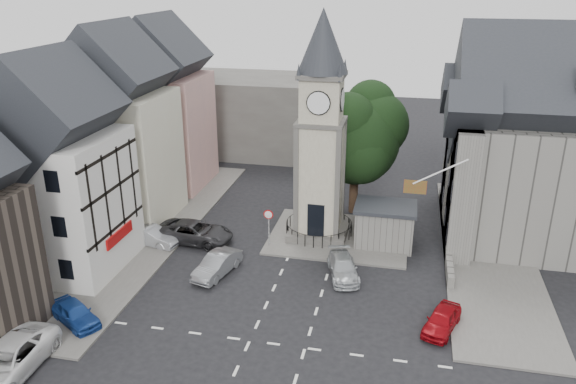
% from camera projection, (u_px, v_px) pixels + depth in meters
% --- Properties ---
extents(ground, '(120.00, 120.00, 0.00)m').
position_uv_depth(ground, '(298.00, 291.00, 34.61)').
color(ground, black).
rests_on(ground, ground).
extents(pavement_west, '(6.00, 30.00, 0.14)m').
position_uv_depth(pavement_west, '(152.00, 230.00, 42.52)').
color(pavement_west, '#595651').
rests_on(pavement_west, ground).
extents(pavement_east, '(6.00, 26.00, 0.14)m').
position_uv_depth(pavement_east, '(487.00, 250.00, 39.48)').
color(pavement_east, '#595651').
rests_on(pavement_east, ground).
extents(central_island, '(10.00, 8.00, 0.16)m').
position_uv_depth(central_island, '(339.00, 236.00, 41.56)').
color(central_island, '#595651').
rests_on(central_island, ground).
extents(road_markings, '(20.00, 8.00, 0.01)m').
position_uv_depth(road_markings, '(277.00, 344.00, 29.61)').
color(road_markings, silver).
rests_on(road_markings, ground).
extents(clock_tower, '(4.86, 4.86, 16.25)m').
position_uv_depth(clock_tower, '(321.00, 130.00, 38.91)').
color(clock_tower, '#4C4944').
rests_on(clock_tower, ground).
extents(stone_shelter, '(4.30, 3.30, 3.08)m').
position_uv_depth(stone_shelter, '(385.00, 225.00, 39.92)').
color(stone_shelter, slate).
rests_on(stone_shelter, ground).
extents(town_tree, '(7.20, 7.20, 10.80)m').
position_uv_depth(town_tree, '(356.00, 129.00, 43.49)').
color(town_tree, black).
rests_on(town_tree, ground).
extents(warning_sign_post, '(0.70, 0.19, 2.85)m').
position_uv_depth(warning_sign_post, '(269.00, 221.00, 39.45)').
color(warning_sign_post, black).
rests_on(warning_sign_post, ground).
extents(terrace_pink, '(8.10, 7.60, 12.80)m').
position_uv_depth(terrace_pink, '(163.00, 114.00, 49.83)').
color(terrace_pink, '#D49D92').
rests_on(terrace_pink, ground).
extents(terrace_cream, '(8.10, 7.60, 12.80)m').
position_uv_depth(terrace_cream, '(119.00, 138.00, 42.55)').
color(terrace_cream, beige).
rests_on(terrace_cream, ground).
extents(terrace_tudor, '(8.10, 7.60, 12.00)m').
position_uv_depth(terrace_tudor, '(58.00, 178.00, 35.42)').
color(terrace_tudor, silver).
rests_on(terrace_tudor, ground).
extents(backdrop_west, '(20.00, 10.00, 8.00)m').
position_uv_depth(backdrop_west, '(241.00, 113.00, 60.99)').
color(backdrop_west, '#4C4944').
rests_on(backdrop_west, ground).
extents(east_building, '(14.40, 11.40, 12.60)m').
position_uv_depth(east_building, '(547.00, 157.00, 39.24)').
color(east_building, slate).
rests_on(east_building, ground).
extents(east_boundary_wall, '(0.40, 16.00, 0.90)m').
position_uv_depth(east_boundary_wall, '(445.00, 230.00, 41.72)').
color(east_boundary_wall, slate).
rests_on(east_boundary_wall, ground).
extents(flagpole, '(3.68, 0.10, 2.74)m').
position_uv_depth(flagpole, '(440.00, 172.00, 34.11)').
color(flagpole, white).
rests_on(flagpole, ground).
extents(car_west_blue, '(3.95, 3.20, 1.27)m').
position_uv_depth(car_west_blue, '(75.00, 313.00, 31.19)').
color(car_west_blue, navy).
rests_on(car_west_blue, ground).
extents(car_west_silver, '(4.30, 2.20, 1.35)m').
position_uv_depth(car_west_silver, '(152.00, 236.00, 40.25)').
color(car_west_silver, '#93969B').
rests_on(car_west_silver, ground).
extents(car_west_grey, '(5.75, 2.95, 1.55)m').
position_uv_depth(car_west_grey, '(194.00, 232.00, 40.61)').
color(car_west_grey, '#2C2B2E').
rests_on(car_west_grey, ground).
extents(car_island_silver, '(2.42, 4.38, 1.37)m').
position_uv_depth(car_island_silver, '(217.00, 265.00, 36.27)').
color(car_island_silver, gray).
rests_on(car_island_silver, ground).
extents(car_island_east, '(2.78, 4.52, 1.22)m').
position_uv_depth(car_island_east, '(343.00, 268.00, 36.05)').
color(car_island_east, '#B0B5B9').
rests_on(car_island_east, ground).
extents(car_east_red, '(2.55, 3.84, 1.22)m').
position_uv_depth(car_east_red, '(442.00, 320.00, 30.64)').
color(car_east_red, '#96080F').
rests_on(car_east_red, ground).
extents(van_sw_white, '(2.80, 5.84, 1.61)m').
position_uv_depth(van_sw_white, '(7.00, 360.00, 27.14)').
color(van_sw_white, white).
rests_on(van_sw_white, ground).
extents(pedestrian, '(0.74, 0.61, 1.75)m').
position_uv_depth(pedestrian, '(480.00, 237.00, 39.58)').
color(pedestrian, '#A59489').
rests_on(pedestrian, ground).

